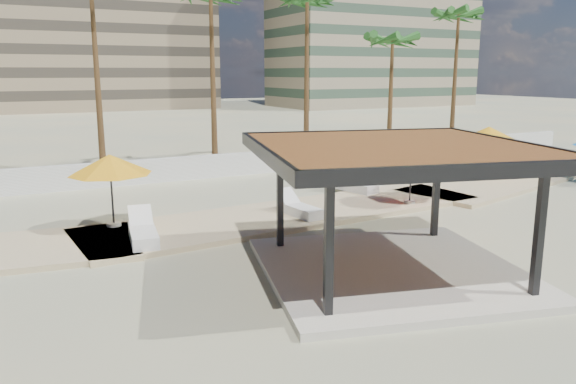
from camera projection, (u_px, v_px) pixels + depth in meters
The scene contains 15 objects.
ground at pixel (355, 285), 14.38m from camera, with size 200.00×200.00×0.00m, color tan.
promenade at pixel (287, 211), 21.92m from camera, with size 44.45×7.97×0.24m.
boundary_wall at pixel (175, 169), 28.14m from camera, with size 56.00×0.30×1.20m, color silver.
building_mid at pixel (75, 9), 80.87m from camera, with size 38.00×16.00×30.40m.
pavilion_central at pixel (394, 197), 14.77m from camera, with size 8.60×8.60×3.57m.
umbrella_b at pixel (110, 165), 18.85m from camera, with size 2.80×2.80×2.48m.
umbrella_c at pixel (412, 153), 22.24m from camera, with size 3.28×3.28×2.36m.
umbrella_e at pixel (489, 133), 28.34m from camera, with size 2.93×2.93×2.51m.
lounger_a at pixel (143, 234), 17.56m from camera, with size 1.12×2.48×0.90m.
lounger_b at pixel (299, 209), 20.78m from camera, with size 0.96×2.29×0.84m.
lounger_c at pixel (353, 185), 25.11m from camera, with size 1.28×2.55×0.92m.
palm_e at pixel (211, 2), 29.82m from camera, with size 3.00×3.00×10.24m.
palm_f at pixel (307, 7), 32.68m from camera, with size 3.00×3.00×10.33m.
palm_g at pixel (393, 44), 35.47m from camera, with size 3.00×3.00×8.19m.
palm_h at pixel (458, 21), 38.34m from camera, with size 3.00×3.00×10.04m.
Camera 1 is at (-7.80, -11.23, 5.35)m, focal length 35.00 mm.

